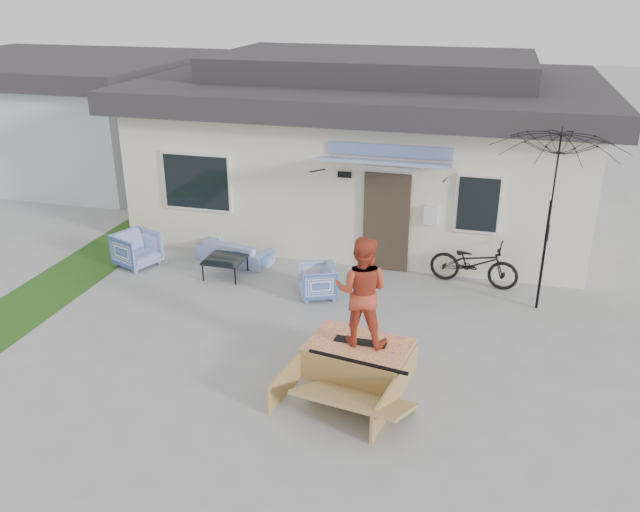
% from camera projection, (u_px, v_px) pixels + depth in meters
% --- Properties ---
extents(ground, '(90.00, 90.00, 0.00)m').
position_uv_depth(ground, '(271.00, 374.00, 10.18)').
color(ground, '#949494').
rests_on(ground, ground).
extents(grass_strip, '(1.40, 8.00, 0.01)m').
position_uv_depth(grass_strip, '(59.00, 284.00, 13.21)').
color(grass_strip, '#204A16').
rests_on(grass_strip, ground).
extents(house, '(10.80, 8.49, 4.10)m').
position_uv_depth(house, '(372.00, 140.00, 16.56)').
color(house, beige).
rests_on(house, ground).
extents(neighbor_house, '(8.60, 7.60, 3.50)m').
position_uv_depth(neighbor_house, '(60.00, 113.00, 20.92)').
color(neighbor_house, silver).
rests_on(neighbor_house, ground).
extents(loveseat, '(1.72, 0.81, 0.65)m').
position_uv_depth(loveseat, '(235.00, 247.00, 14.20)').
color(loveseat, '#2850A8').
rests_on(loveseat, ground).
extents(armchair_left, '(0.99, 1.02, 0.82)m').
position_uv_depth(armchair_left, '(137.00, 248.00, 13.96)').
color(armchair_left, '#2850A8').
rests_on(armchair_left, ground).
extents(armchair_right, '(0.86, 0.88, 0.70)m').
position_uv_depth(armchair_right, '(317.00, 280.00, 12.58)').
color(armchair_right, '#2850A8').
rests_on(armchair_right, ground).
extents(coffee_table, '(0.78, 0.78, 0.39)m').
position_uv_depth(coffee_table, '(226.00, 267.00, 13.54)').
color(coffee_table, black).
rests_on(coffee_table, ground).
extents(bicycle, '(1.83, 0.87, 1.13)m').
position_uv_depth(bicycle, '(474.00, 258.00, 13.01)').
color(bicycle, black).
rests_on(bicycle, ground).
extents(patio_umbrella, '(2.77, 2.65, 2.20)m').
position_uv_depth(patio_umbrella, '(549.00, 219.00, 11.60)').
color(patio_umbrella, black).
rests_on(patio_umbrella, ground).
extents(skate_ramp, '(1.85, 2.27, 0.51)m').
position_uv_depth(skate_ramp, '(359.00, 359.00, 10.12)').
color(skate_ramp, '#9C7942').
rests_on(skate_ramp, ground).
extents(skateboard, '(0.82, 0.25, 0.05)m').
position_uv_depth(skateboard, '(360.00, 341.00, 10.06)').
color(skateboard, black).
rests_on(skateboard, skate_ramp).
extents(skater, '(0.85, 0.66, 1.72)m').
position_uv_depth(skater, '(362.00, 289.00, 9.72)').
color(skater, '#B84128').
rests_on(skater, skateboard).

